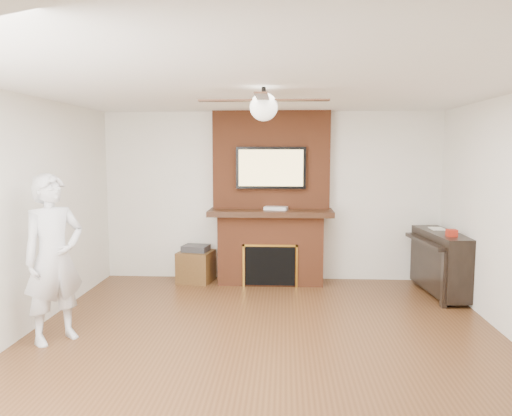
# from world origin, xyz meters

# --- Properties ---
(room_shell) EXTENTS (5.36, 5.86, 2.86)m
(room_shell) POSITION_xyz_m (0.00, 0.00, 1.25)
(room_shell) COLOR #4F2E17
(room_shell) RESTS_ON ground
(fireplace) EXTENTS (1.78, 0.64, 2.50)m
(fireplace) POSITION_xyz_m (0.00, 2.55, 1.00)
(fireplace) COLOR brown
(fireplace) RESTS_ON ground
(tv) EXTENTS (1.00, 0.08, 0.60)m
(tv) POSITION_xyz_m (0.00, 2.50, 1.68)
(tv) COLOR black
(tv) RESTS_ON fireplace
(ceiling_fan) EXTENTS (1.21, 1.21, 0.31)m
(ceiling_fan) POSITION_xyz_m (-0.00, 0.00, 2.33)
(ceiling_fan) COLOR black
(ceiling_fan) RESTS_ON room_shell
(person) EXTENTS (0.72, 0.74, 1.70)m
(person) POSITION_xyz_m (-2.10, 0.09, 0.85)
(person) COLOR silver
(person) RESTS_ON ground
(side_table) EXTENTS (0.55, 0.55, 0.54)m
(side_table) POSITION_xyz_m (-1.10, 2.48, 0.25)
(side_table) COLOR #4F3316
(side_table) RESTS_ON ground
(piano) EXTENTS (0.60, 1.33, 0.94)m
(piano) POSITION_xyz_m (2.29, 2.00, 0.45)
(piano) COLOR black
(piano) RESTS_ON ground
(cable_box) EXTENTS (0.35, 0.25, 0.05)m
(cable_box) POSITION_xyz_m (0.08, 2.45, 1.10)
(cable_box) COLOR silver
(cable_box) RESTS_ON fireplace
(candle_orange) EXTENTS (0.07, 0.07, 0.12)m
(candle_orange) POSITION_xyz_m (-0.18, 2.31, 0.06)
(candle_orange) COLOR red
(candle_orange) RESTS_ON ground
(candle_green) EXTENTS (0.06, 0.06, 0.09)m
(candle_green) POSITION_xyz_m (-0.09, 2.35, 0.05)
(candle_green) COLOR #488434
(candle_green) RESTS_ON ground
(candle_cream) EXTENTS (0.08, 0.08, 0.10)m
(candle_cream) POSITION_xyz_m (0.09, 2.29, 0.05)
(candle_cream) COLOR #FBDEC7
(candle_cream) RESTS_ON ground
(candle_blue) EXTENTS (0.07, 0.07, 0.09)m
(candle_blue) POSITION_xyz_m (0.23, 2.29, 0.04)
(candle_blue) COLOR #386CAA
(candle_blue) RESTS_ON ground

